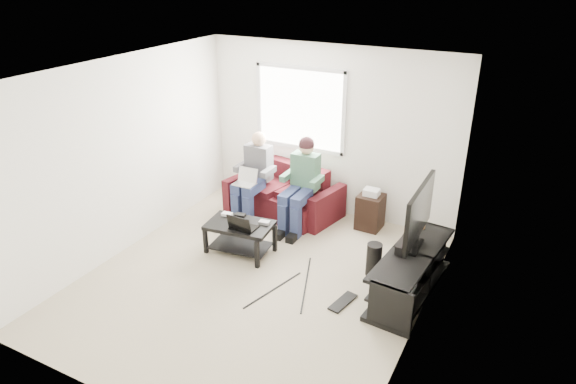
{
  "coord_description": "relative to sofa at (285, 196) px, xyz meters",
  "views": [
    {
      "loc": [
        2.85,
        -4.63,
        3.69
      ],
      "look_at": [
        0.14,
        0.6,
        1.0
      ],
      "focal_mm": 32.0,
      "sensor_mm": 36.0,
      "label": 1
    }
  ],
  "objects": [
    {
      "name": "floor",
      "position": [
        0.54,
        -1.81,
        -0.29
      ],
      "size": [
        4.5,
        4.5,
        0.0
      ],
      "primitive_type": "plane",
      "color": "tan",
      "rests_on": "ground"
    },
    {
      "name": "ceiling",
      "position": [
        0.54,
        -1.81,
        2.31
      ],
      "size": [
        4.5,
        4.5,
        0.0
      ],
      "primitive_type": "plane",
      "rotation": [
        3.14,
        0.0,
        0.0
      ],
      "color": "white",
      "rests_on": "wall_back"
    },
    {
      "name": "wall_back",
      "position": [
        0.54,
        0.44,
        1.01
      ],
      "size": [
        4.5,
        0.0,
        4.5
      ],
      "primitive_type": "plane",
      "rotation": [
        1.57,
        0.0,
        0.0
      ],
      "color": "white",
      "rests_on": "floor"
    },
    {
      "name": "wall_front",
      "position": [
        0.54,
        -4.06,
        1.01
      ],
      "size": [
        4.5,
        0.0,
        4.5
      ],
      "primitive_type": "plane",
      "rotation": [
        -1.57,
        0.0,
        0.0
      ],
      "color": "white",
      "rests_on": "floor"
    },
    {
      "name": "wall_left",
      "position": [
        -1.46,
        -1.81,
        1.01
      ],
      "size": [
        0.0,
        4.5,
        4.5
      ],
      "primitive_type": "plane",
      "rotation": [
        1.57,
        0.0,
        1.57
      ],
      "color": "white",
      "rests_on": "floor"
    },
    {
      "name": "wall_right",
      "position": [
        2.54,
        -1.81,
        1.01
      ],
      "size": [
        0.0,
        4.5,
        4.5
      ],
      "primitive_type": "plane",
      "rotation": [
        1.57,
        0.0,
        -1.57
      ],
      "color": "white",
      "rests_on": "floor"
    },
    {
      "name": "window",
      "position": [
        0.04,
        0.42,
        1.31
      ],
      "size": [
        1.48,
        0.04,
        1.28
      ],
      "color": "white",
      "rests_on": "wall_back"
    },
    {
      "name": "sofa",
      "position": [
        0.0,
        0.0,
        0.0
      ],
      "size": [
        1.79,
        1.03,
        0.77
      ],
      "color": "#471112",
      "rests_on": "floor"
    },
    {
      "name": "person_left",
      "position": [
        -0.4,
        -0.27,
        0.42
      ],
      "size": [
        0.4,
        0.71,
        1.31
      ],
      "color": "navy",
      "rests_on": "sofa"
    },
    {
      "name": "person_right",
      "position": [
        0.4,
        -0.25,
        0.48
      ],
      "size": [
        0.4,
        0.71,
        1.35
      ],
      "color": "navy",
      "rests_on": "sofa"
    },
    {
      "name": "laptop_silver",
      "position": [
        -0.4,
        -0.52,
        0.39
      ],
      "size": [
        0.36,
        0.29,
        0.24
      ],
      "primitive_type": null,
      "rotation": [
        0.0,
        0.0,
        -0.23
      ],
      "color": "silver",
      "rests_on": "person_left"
    },
    {
      "name": "coffee_table",
      "position": [
        0.01,
        -1.33,
        0.03
      ],
      "size": [
        0.93,
        0.63,
        0.44
      ],
      "color": "black",
      "rests_on": "floor"
    },
    {
      "name": "laptop_black",
      "position": [
        0.13,
        -1.41,
        0.27
      ],
      "size": [
        0.37,
        0.28,
        0.24
      ],
      "primitive_type": null,
      "rotation": [
        0.0,
        0.0,
        0.13
      ],
      "color": "black",
      "rests_on": "coffee_table"
    },
    {
      "name": "controller_a",
      "position": [
        -0.27,
        -1.21,
        0.17
      ],
      "size": [
        0.15,
        0.1,
        0.04
      ],
      "primitive_type": "cube",
      "rotation": [
        0.0,
        0.0,
        0.11
      ],
      "color": "silver",
      "rests_on": "coffee_table"
    },
    {
      "name": "controller_b",
      "position": [
        -0.09,
        -1.15,
        0.17
      ],
      "size": [
        0.15,
        0.11,
        0.04
      ],
      "primitive_type": "cube",
      "rotation": [
        0.0,
        0.0,
        0.16
      ],
      "color": "black",
      "rests_on": "coffee_table"
    },
    {
      "name": "controller_c",
      "position": [
        0.31,
        -1.18,
        0.17
      ],
      "size": [
        0.15,
        0.11,
        0.04
      ],
      "primitive_type": "cube",
      "rotation": [
        0.0,
        0.0,
        0.13
      ],
      "color": "gray",
      "rests_on": "coffee_table"
    },
    {
      "name": "tv_stand",
      "position": [
        2.31,
        -1.18,
        -0.04
      ],
      "size": [
        0.66,
        1.71,
        0.55
      ],
      "color": "black",
      "rests_on": "floor"
    },
    {
      "name": "tv",
      "position": [
        2.31,
        -1.08,
        0.72
      ],
      "size": [
        0.12,
        1.1,
        0.81
      ],
      "color": "black",
      "rests_on": "tv_stand"
    },
    {
      "name": "soundbar",
      "position": [
        2.19,
        -1.08,
        0.31
      ],
      "size": [
        0.12,
        0.5,
        0.1
      ],
      "primitive_type": "cube",
      "color": "black",
      "rests_on": "tv_stand"
    },
    {
      "name": "drink_cup",
      "position": [
        2.26,
        -0.55,
        0.32
      ],
      "size": [
        0.08,
        0.08,
        0.12
      ],
      "primitive_type": "cylinder",
      "color": "#9F6C44",
      "rests_on": "tv_stand"
    },
    {
      "name": "console_white",
      "position": [
        2.31,
        -1.58,
        0.03
      ],
      "size": [
        0.3,
        0.22,
        0.06
      ],
      "primitive_type": "cube",
      "color": "silver",
      "rests_on": "tv_stand"
    },
    {
      "name": "console_grey",
      "position": [
        2.31,
        -0.88,
        0.04
      ],
      "size": [
        0.34,
        0.26,
        0.08
      ],
      "primitive_type": "cube",
      "color": "gray",
      "rests_on": "tv_stand"
    },
    {
      "name": "console_black",
      "position": [
        2.31,
        -1.23,
        0.03
      ],
      "size": [
        0.38,
        0.3,
        0.07
      ],
      "primitive_type": "cube",
      "color": "black",
      "rests_on": "tv_stand"
    },
    {
      "name": "subwoofer",
      "position": [
        1.81,
        -1.03,
        -0.07
      ],
      "size": [
        0.19,
        0.19,
        0.44
      ],
      "primitive_type": "cylinder",
      "color": "black",
      "rests_on": "floor"
    },
    {
      "name": "keyboard_floor",
      "position": [
        1.69,
        -1.76,
        -0.28
      ],
      "size": [
        0.23,
        0.45,
        0.02
      ],
      "primitive_type": "cube",
      "rotation": [
        0.0,
        0.0,
        -0.2
      ],
      "color": "black",
      "rests_on": "floor"
    },
    {
      "name": "end_table",
      "position": [
        1.35,
        0.15,
        -0.01
      ],
      "size": [
        0.36,
        0.36,
        0.63
      ],
      "color": "black",
      "rests_on": "floor"
    }
  ]
}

